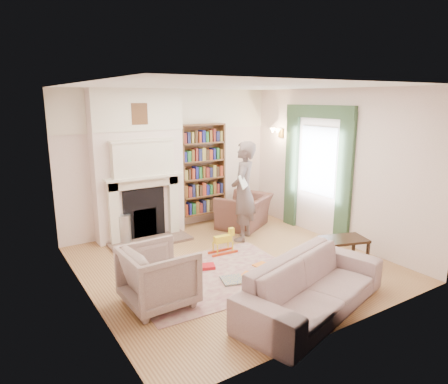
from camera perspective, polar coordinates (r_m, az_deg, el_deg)
floor at (r=6.59m, az=1.18°, el=-10.20°), size 4.50×4.50×0.00m
ceiling at (r=6.05m, az=1.31°, el=14.92°), size 4.50×4.50×0.00m
wall_back at (r=8.11m, az=-7.62°, el=4.47°), size 4.50×0.00×4.50m
wall_front at (r=4.53m, az=17.24°, el=-3.07°), size 4.50×0.00×4.50m
wall_left at (r=5.30m, az=-19.48°, el=-0.90°), size 0.00×4.50×4.50m
wall_right at (r=7.63m, az=15.49°, el=3.55°), size 0.00×4.50×4.50m
fireplace at (r=7.65m, az=-12.08°, el=3.66°), size 1.70×0.58×2.80m
bookcase at (r=8.32m, az=-3.13°, el=3.22°), size 1.00×0.24×1.85m
window at (r=7.88m, az=13.29°, el=4.34°), size 0.02×0.90×1.30m
curtain_left at (r=7.43m, az=16.83°, el=1.64°), size 0.07×0.32×2.40m
curtain_right at (r=8.40m, az=9.63°, el=3.31°), size 0.07×0.32×2.40m
pelmet at (r=7.76m, az=13.42°, el=11.11°), size 0.09×1.70×0.24m
wall_sconce at (r=8.50m, az=7.13°, el=8.28°), size 0.20×0.24×0.24m
rug at (r=6.17m, az=-1.57°, el=-11.88°), size 2.56×2.01×0.01m
armchair_reading at (r=8.30m, az=2.90°, el=-2.75°), size 1.35×1.30×0.67m
armchair_left at (r=5.32m, az=-9.33°, el=-11.75°), size 0.89×0.87×0.79m
sofa at (r=5.25m, az=12.59°, el=-12.95°), size 2.45×1.49×0.67m
man_reading at (r=7.42m, az=2.79°, el=0.08°), size 0.81×0.78×1.87m
newspaper at (r=7.12m, az=2.75°, el=1.56°), size 0.33×0.31×0.24m
coffee_table at (r=6.75m, az=16.63°, el=-8.14°), size 0.80×0.64×0.45m
paraffin_heater at (r=7.58m, az=-14.03°, el=-5.21°), size 0.31×0.31×0.55m
rocking_horse at (r=6.91m, az=-0.16°, el=-7.11°), size 0.51×0.23×0.44m
board_game at (r=5.99m, az=1.25°, el=-12.45°), size 0.39×0.39×0.03m
game_box_lid at (r=6.40m, az=-2.70°, el=-10.60°), size 0.35×0.29×0.05m
comic_annuals at (r=6.39m, az=5.51°, el=-10.85°), size 0.85×0.44×0.02m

